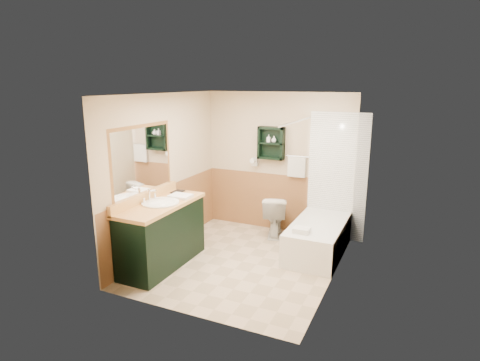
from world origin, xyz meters
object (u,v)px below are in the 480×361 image
wall_shelf (271,143)px  soap_bottle_a (269,140)px  hair_dryer (255,162)px  toilet (275,216)px  vanity_book (173,185)px  soap_bottle_b (274,140)px  bathtub (318,238)px  vanity (162,234)px

wall_shelf → soap_bottle_a: size_ratio=4.37×
wall_shelf → hair_dryer: bearing=175.2°
toilet → vanity_book: 1.84m
soap_bottle_b → hair_dryer: bearing=175.1°
hair_dryer → soap_bottle_b: soap_bottle_b is taller
wall_shelf → vanity_book: bearing=-127.2°
toilet → wall_shelf: bearing=-66.9°
bathtub → vanity_book: size_ratio=7.38×
bathtub → soap_bottle_a: size_ratio=11.91×
vanity_book → soap_bottle_b: (1.11, 1.39, 0.58)m
bathtub → vanity_book: (-2.08, -0.75, 0.78)m
hair_dryer → toilet: 1.00m
toilet → bathtub: bearing=136.1°
wall_shelf → hair_dryer: size_ratio=2.29×
toilet → soap_bottle_a: 1.28m
hair_dryer → soap_bottle_a: (0.26, -0.03, 0.39)m
vanity → toilet: 2.06m
vanity → soap_bottle_a: bearing=66.5°
bathtub → vanity: bearing=-145.5°
hair_dryer → bathtub: bearing=-26.7°
bathtub → vanity_book: 2.35m
vanity_book → soap_bottle_a: 1.81m
hair_dryer → vanity: bearing=-106.7°
vanity → bathtub: size_ratio=0.97×
wall_shelf → toilet: (0.16, -0.20, -1.21)m
wall_shelf → vanity_book: wall_shelf is taller
vanity → vanity_book: (-0.17, 0.57, 0.56)m
hair_dryer → soap_bottle_b: (0.35, -0.03, 0.41)m
hair_dryer → toilet: bearing=-25.6°
vanity → toilet: (1.06, 1.76, -0.12)m
bathtub → toilet: size_ratio=2.13×
vanity → soap_bottle_b: (0.95, 1.96, 1.15)m
bathtub → soap_bottle_a: bearing=149.2°
hair_dryer → soap_bottle_a: bearing=-6.7°
vanity → vanity_book: size_ratio=7.19×
toilet → soap_bottle_b: soap_bottle_b is taller
vanity_book → soap_bottle_b: bearing=49.8°
soap_bottle_a → soap_bottle_b: bearing=0.0°
bathtub → soap_bottle_a: soap_bottle_a is taller
hair_dryer → toilet: (0.46, -0.22, -0.86)m
wall_shelf → bathtub: 1.78m
vanity → soap_bottle_b: soap_bottle_b is taller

